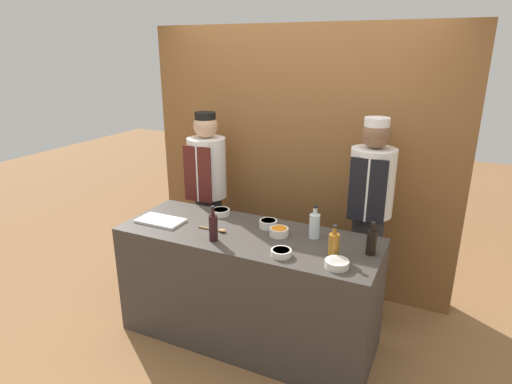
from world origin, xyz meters
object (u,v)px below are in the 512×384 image
(sauce_bowl_white, at_px, (281,252))
(wooden_spoon, at_px, (216,230))
(sauce_bowl_yellow, at_px, (221,212))
(sauce_bowl_orange, at_px, (279,231))
(bottle_soy, at_px, (372,242))
(bottle_wine, at_px, (213,227))
(chef_right, at_px, (369,214))
(sauce_bowl_purple, at_px, (268,223))
(bottle_amber, at_px, (334,245))
(sauce_bowl_red, at_px, (337,263))
(bottle_clear, at_px, (315,225))
(chef_left, at_px, (208,192))
(cutting_board, at_px, (161,221))

(sauce_bowl_white, relative_size, wooden_spoon, 0.58)
(sauce_bowl_yellow, xyz_separation_m, sauce_bowl_orange, (0.59, -0.18, 0.01))
(bottle_soy, height_order, bottle_wine, bottle_wine)
(bottle_wine, relative_size, chef_right, 0.15)
(sauce_bowl_purple, xyz_separation_m, bottle_wine, (-0.26, -0.38, 0.07))
(bottle_amber, distance_m, bottle_wine, 0.85)
(sauce_bowl_orange, height_order, chef_right, chef_right)
(sauce_bowl_red, height_order, wooden_spoon, sauce_bowl_red)
(sauce_bowl_red, bearing_deg, bottle_clear, 126.13)
(sauce_bowl_white, height_order, sauce_bowl_yellow, sauce_bowl_yellow)
(bottle_amber, relative_size, chef_right, 0.13)
(bottle_amber, distance_m, bottle_clear, 0.31)
(sauce_bowl_purple, relative_size, bottle_clear, 0.56)
(bottle_clear, height_order, bottle_soy, bottle_clear)
(wooden_spoon, bearing_deg, bottle_clear, 16.30)
(sauce_bowl_orange, bearing_deg, sauce_bowl_yellow, 163.31)
(bottle_amber, bearing_deg, sauce_bowl_orange, 160.87)
(sauce_bowl_red, bearing_deg, chef_left, 149.03)
(sauce_bowl_red, height_order, cutting_board, sauce_bowl_red)
(bottle_amber, bearing_deg, wooden_spoon, 178.15)
(sauce_bowl_white, distance_m, chef_right, 0.98)
(sauce_bowl_yellow, distance_m, bottle_soy, 1.27)
(cutting_board, distance_m, bottle_soy, 1.62)
(sauce_bowl_red, bearing_deg, cutting_board, 174.98)
(sauce_bowl_white, xyz_separation_m, wooden_spoon, (-0.60, 0.17, -0.01))
(bottle_amber, relative_size, wooden_spoon, 0.93)
(cutting_board, xyz_separation_m, bottle_clear, (1.19, 0.24, 0.09))
(sauce_bowl_white, height_order, sauce_bowl_purple, sauce_bowl_purple)
(sauce_bowl_orange, bearing_deg, bottle_soy, -1.11)
(sauce_bowl_yellow, height_order, cutting_board, sauce_bowl_yellow)
(sauce_bowl_purple, distance_m, cutting_board, 0.86)
(sauce_bowl_red, relative_size, sauce_bowl_orange, 1.08)
(sauce_bowl_yellow, xyz_separation_m, bottle_soy, (1.25, -0.19, 0.06))
(sauce_bowl_orange, relative_size, chef_right, 0.08)
(bottle_clear, xyz_separation_m, wooden_spoon, (-0.70, -0.21, -0.08))
(bottle_wine, bearing_deg, bottle_soy, 13.96)
(sauce_bowl_purple, height_order, bottle_amber, bottle_amber)
(sauce_bowl_white, bearing_deg, bottle_soy, 27.91)
(sauce_bowl_yellow, height_order, bottle_soy, bottle_soy)
(wooden_spoon, distance_m, chef_left, 0.89)
(chef_left, bearing_deg, sauce_bowl_purple, -30.71)
(sauce_bowl_orange, xyz_separation_m, wooden_spoon, (-0.46, -0.13, -0.02))
(sauce_bowl_purple, xyz_separation_m, sauce_bowl_yellow, (-0.46, 0.08, -0.01))
(sauce_bowl_yellow, height_order, sauce_bowl_orange, sauce_bowl_orange)
(sauce_bowl_red, height_order, bottle_clear, bottle_clear)
(sauce_bowl_red, distance_m, cutting_board, 1.46)
(sauce_bowl_orange, xyz_separation_m, bottle_clear, (0.24, 0.08, 0.06))
(sauce_bowl_white, bearing_deg, sauce_bowl_red, 0.76)
(sauce_bowl_purple, xyz_separation_m, chef_right, (0.66, 0.50, 0.01))
(bottle_wine, bearing_deg, wooden_spoon, 115.92)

